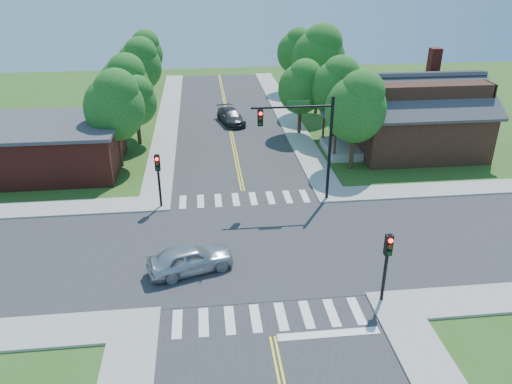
{
  "coord_description": "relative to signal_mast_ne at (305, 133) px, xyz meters",
  "views": [
    {
      "loc": [
        -2.61,
        -24.34,
        15.28
      ],
      "look_at": [
        0.41,
        2.75,
        2.2
      ],
      "focal_mm": 35.0,
      "sensor_mm": 36.0,
      "label": 1
    }
  ],
  "objects": [
    {
      "name": "tree_e_b",
      "position": [
        5.27,
        12.06,
        0.09
      ],
      "size": [
        4.44,
        4.22,
        7.55
      ],
      "color": "#382314",
      "rests_on": "ground"
    },
    {
      "name": "stop_bar",
      "position": [
        -1.41,
        -13.19,
        -4.85
      ],
      "size": [
        4.6,
        0.45,
        0.09
      ],
      "primitive_type": "cube",
      "color": "white",
      "rests_on": "ground"
    },
    {
      "name": "sidewalk_ne",
      "position": [
        11.9,
        10.23,
        -4.78
      ],
      "size": [
        40.0,
        40.0,
        0.14
      ],
      "color": "#9E9B93",
      "rests_on": "ground"
    },
    {
      "name": "crosswalk_south",
      "position": [
        -3.91,
        -11.79,
        -4.8
      ],
      "size": [
        8.85,
        2.0,
        0.01
      ],
      "color": "white",
      "rests_on": "ground"
    },
    {
      "name": "intersection_patch",
      "position": [
        -3.91,
        -5.59,
        -4.85
      ],
      "size": [
        10.2,
        10.2,
        0.06
      ],
      "primitive_type": "cube",
      "color": "#2D2D30",
      "rests_on": "ground"
    },
    {
      "name": "tree_w_c",
      "position": [
        -12.66,
        22.74,
        0.27
      ],
      "size": [
        4.59,
        4.36,
        7.81
      ],
      "color": "#382314",
      "rests_on": "ground"
    },
    {
      "name": "tree_e_d",
      "position": [
        4.91,
        29.25,
        0.15
      ],
      "size": [
        4.49,
        4.26,
        7.63
      ],
      "color": "#382314",
      "rests_on": "ground"
    },
    {
      "name": "signal_mast_ne",
      "position": [
        0.0,
        0.0,
        0.0
      ],
      "size": [
        5.3,
        0.42,
        7.2
      ],
      "color": "black",
      "rests_on": "ground"
    },
    {
      "name": "tree_e_a",
      "position": [
        4.96,
        5.13,
        0.24
      ],
      "size": [
        4.57,
        4.35,
        7.78
      ],
      "color": "#382314",
      "rests_on": "ground"
    },
    {
      "name": "house_ne",
      "position": [
        11.19,
        8.65,
        -1.52
      ],
      "size": [
        13.05,
        8.8,
        7.11
      ],
      "color": "black",
      "rests_on": "ground"
    },
    {
      "name": "tree_house",
      "position": [
        2.49,
        13.74,
        -0.28
      ],
      "size": [
        4.11,
        3.9,
        6.98
      ],
      "color": "#382314",
      "rests_on": "ground"
    },
    {
      "name": "building_nw",
      "position": [
        -18.11,
        7.61,
        -2.97
      ],
      "size": [
        10.4,
        8.4,
        3.73
      ],
      "color": "maroon",
      "rests_on": "ground"
    },
    {
      "name": "centerline",
      "position": [
        -3.91,
        -5.59,
        -4.8
      ],
      "size": [
        0.3,
        90.0,
        0.01
      ],
      "color": "yellow",
      "rests_on": "ground"
    },
    {
      "name": "sidewalk_nw",
      "position": [
        -19.73,
        10.23,
        -4.78
      ],
      "size": [
        40.0,
        40.0,
        0.14
      ],
      "color": "#9E9B93",
      "rests_on": "ground"
    },
    {
      "name": "road_ew",
      "position": [
        -3.91,
        -5.59,
        -4.83
      ],
      "size": [
        90.0,
        10.0,
        0.04
      ],
      "primitive_type": "cube",
      "color": "#2D2D30",
      "rests_on": "ground"
    },
    {
      "name": "tree_w_d",
      "position": [
        -12.91,
        31.12,
        -0.0
      ],
      "size": [
        4.35,
        4.14,
        7.4
      ],
      "color": "#382314",
      "rests_on": "ground"
    },
    {
      "name": "tree_w_a",
      "position": [
        -13.0,
        7.63,
        0.23
      ],
      "size": [
        4.56,
        4.33,
        7.76
      ],
      "color": "#382314",
      "rests_on": "ground"
    },
    {
      "name": "car_silver",
      "position": [
        -7.5,
        -7.58,
        -4.08
      ],
      "size": [
        4.31,
        5.51,
        1.53
      ],
      "primitive_type": "imported",
      "rotation": [
        0.0,
        0.0,
        1.87
      ],
      "color": "silver",
      "rests_on": "ground"
    },
    {
      "name": "signal_pole_nw",
      "position": [
        -9.51,
        -0.01,
        -2.19
      ],
      "size": [
        0.34,
        0.42,
        3.8
      ],
      "color": "black",
      "rests_on": "ground"
    },
    {
      "name": "ground",
      "position": [
        -3.91,
        -5.59,
        -4.85
      ],
      "size": [
        100.0,
        100.0,
        0.0
      ],
      "primitive_type": "plane",
      "color": "#35551A",
      "rests_on": "ground"
    },
    {
      "name": "car_dgrey",
      "position": [
        -3.72,
        17.64,
        -4.16
      ],
      "size": [
        4.04,
        5.62,
        1.38
      ],
      "primitive_type": "imported",
      "rotation": [
        0.0,
        0.0,
        0.23
      ],
      "color": "#2C2E30",
      "rests_on": "ground"
    },
    {
      "name": "tree_w_b",
      "position": [
        -13.14,
        14.71,
        0.14
      ],
      "size": [
        4.48,
        4.26,
        7.62
      ],
      "color": "#382314",
      "rests_on": "ground"
    },
    {
      "name": "crosswalk_north",
      "position": [
        -3.91,
        0.61,
        -4.8
      ],
      "size": [
        8.85,
        2.0,
        0.01
      ],
      "color": "white",
      "rests_on": "ground"
    },
    {
      "name": "tree_bldg",
      "position": [
        -12.05,
        12.66,
        -0.84
      ],
      "size": [
        3.6,
        3.42,
        6.12
      ],
      "color": "#382314",
      "rests_on": "ground"
    },
    {
      "name": "road_ns",
      "position": [
        -3.91,
        -5.59,
        -4.83
      ],
      "size": [
        10.0,
        90.0,
        0.04
      ],
      "primitive_type": "cube",
      "color": "#2D2D30",
      "rests_on": "ground"
    },
    {
      "name": "tree_e_c",
      "position": [
        5.53,
        20.3,
        1.16
      ],
      "size": [
        5.39,
        5.12,
        9.17
      ],
      "color": "#382314",
      "rests_on": "ground"
    },
    {
      "name": "signal_pole_se",
      "position": [
        1.69,
        -11.21,
        -2.19
      ],
      "size": [
        0.34,
        0.42,
        3.8
      ],
      "color": "black",
      "rests_on": "ground"
    }
  ]
}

